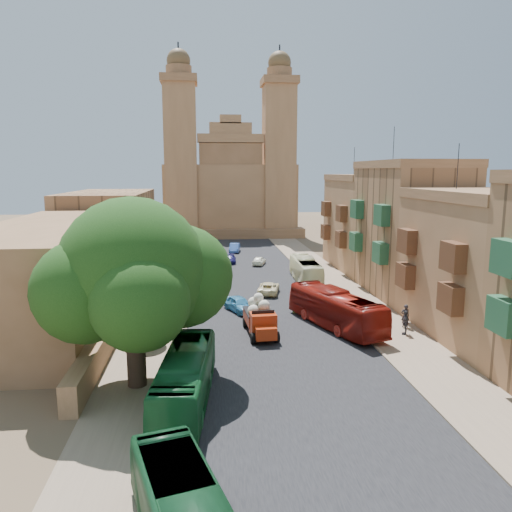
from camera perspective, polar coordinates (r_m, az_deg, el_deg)
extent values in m
plane|color=brown|center=(28.43, 5.75, -16.92)|extent=(260.00, 260.00, 0.00)
cube|color=black|center=(56.57, -0.43, -3.32)|extent=(14.00, 140.00, 0.01)
cube|color=#866E58|center=(58.25, 8.93, -3.06)|extent=(5.00, 140.00, 0.01)
cube|color=#866E58|center=(56.47, -10.08, -3.49)|extent=(5.00, 140.00, 0.01)
cube|color=#866E58|center=(57.65, 6.53, -3.08)|extent=(0.25, 140.00, 0.12)
cube|color=#866E58|center=(56.33, -7.54, -3.40)|extent=(0.25, 140.00, 0.12)
cube|color=#225635|center=(31.90, 26.43, -6.16)|extent=(0.90, 2.20, 2.00)
cube|color=#225635|center=(31.21, 26.89, -0.20)|extent=(0.90, 2.20, 2.00)
cube|color=#8F6440|center=(42.41, 24.35, -1.33)|extent=(8.00, 14.00, 10.50)
cube|color=brown|center=(41.79, 24.89, 6.30)|extent=(8.20, 14.00, 0.80)
cylinder|color=black|center=(43.71, 22.07, 9.49)|extent=(0.06, 0.06, 3.60)
cube|color=#55311C|center=(37.18, 21.31, -4.56)|extent=(0.90, 2.20, 2.00)
cube|color=#55311C|center=(44.10, 16.68, -2.15)|extent=(0.90, 2.20, 2.00)
cube|color=#55311C|center=(36.61, 21.59, -0.09)|extent=(0.90, 2.20, 2.00)
cube|color=#55311C|center=(43.62, 16.86, 1.64)|extent=(0.90, 2.20, 2.00)
cube|color=#996A45|center=(54.61, 17.08, 2.71)|extent=(8.00, 14.00, 13.00)
cube|color=brown|center=(54.26, 17.44, 9.96)|extent=(8.20, 14.00, 0.80)
cylinder|color=black|center=(56.55, 15.46, 12.25)|extent=(0.06, 0.06, 3.60)
cube|color=#225635|center=(49.58, 14.01, 0.36)|extent=(0.90, 2.20, 2.00)
cube|color=#225635|center=(56.92, 11.33, 1.63)|extent=(0.90, 2.20, 2.00)
cube|color=#225635|center=(49.14, 14.18, 4.55)|extent=(0.90, 2.20, 2.00)
cube|color=#225635|center=(56.54, 11.45, 5.28)|extent=(0.90, 2.20, 2.00)
cube|color=#8F6440|center=(67.71, 12.43, 3.53)|extent=(8.00, 14.00, 11.50)
cube|color=brown|center=(67.36, 12.62, 8.74)|extent=(8.20, 14.00, 0.80)
cylinder|color=black|center=(69.73, 11.16, 10.62)|extent=(0.06, 0.06, 3.60)
cube|color=#55311C|center=(62.85, 9.66, 1.90)|extent=(0.90, 2.20, 2.00)
cube|color=#55311C|center=(70.36, 7.94, 2.76)|extent=(0.90, 2.20, 2.00)
cube|color=#55311C|center=(62.50, 9.74, 4.82)|extent=(0.90, 2.20, 2.00)
cube|color=#55311C|center=(70.06, 8.01, 5.37)|extent=(0.90, 2.20, 2.00)
cube|color=#8F6440|center=(46.94, -14.62, -5.23)|extent=(1.00, 40.00, 1.80)
cube|color=brown|center=(45.50, -22.04, -1.83)|extent=(10.00, 28.00, 8.40)
cube|color=#996A45|center=(70.44, -16.34, 2.98)|extent=(10.00, 22.00, 10.00)
cube|color=#8F6440|center=(106.16, -3.13, 6.55)|extent=(26.00, 20.00, 14.00)
cube|color=brown|center=(96.25, -2.78, 2.59)|extent=(28.00, 4.00, 1.80)
cube|color=brown|center=(97.26, -2.88, 8.04)|extent=(12.00, 2.00, 16.00)
cube|color=#8F6440|center=(97.42, -2.93, 13.28)|extent=(12.60, 2.40, 1.60)
cube|color=#8F6440|center=(97.54, -2.94, 14.28)|extent=(8.00, 2.00, 2.40)
cube|color=#8F6440|center=(97.70, -2.95, 15.33)|extent=(4.00, 2.00, 1.60)
cube|color=#8F6440|center=(98.48, -8.57, 10.59)|extent=(6.00, 6.00, 29.00)
cube|color=brown|center=(99.90, -8.80, 19.28)|extent=(6.80, 6.80, 1.40)
cylinder|color=brown|center=(100.19, -8.82, 20.18)|extent=(4.80, 4.80, 1.80)
sphere|color=brown|center=(100.53, -8.85, 21.19)|extent=(4.40, 4.40, 4.40)
cylinder|color=black|center=(101.05, -8.89, 22.52)|extent=(0.28, 0.28, 1.80)
cube|color=#8F6440|center=(99.51, 2.62, 10.67)|extent=(6.00, 6.00, 29.00)
cube|color=brown|center=(100.92, 2.69, 19.28)|extent=(6.80, 6.80, 1.40)
cylinder|color=brown|center=(101.20, 2.70, 20.17)|extent=(4.80, 4.80, 1.80)
sphere|color=brown|center=(101.54, 2.71, 21.17)|extent=(4.40, 4.40, 4.40)
cylinder|color=black|center=(102.05, 2.72, 22.49)|extent=(0.28, 0.28, 1.80)
cylinder|color=#37261B|center=(31.01, -13.55, -10.50)|extent=(1.13, 1.13, 4.30)
sphere|color=#14360E|center=(29.71, -13.91, -1.65)|extent=(8.60, 8.60, 8.60)
sphere|color=#14360E|center=(30.92, -8.53, -2.32)|extent=(6.34, 6.34, 6.34)
sphere|color=#14360E|center=(29.38, -18.94, -3.83)|extent=(5.89, 5.89, 5.89)
sphere|color=#14360E|center=(27.25, -13.17, -5.08)|extent=(5.43, 5.43, 5.43)
sphere|color=#14360E|center=(32.18, -15.58, 0.77)|extent=(4.98, 4.98, 4.98)
cylinder|color=#37261B|center=(38.95, -12.70, -8.01)|extent=(0.44, 0.44, 2.07)
sphere|color=#14360E|center=(38.37, -12.81, -5.03)|extent=(3.02, 3.02, 3.02)
cylinder|color=#37261B|center=(50.48, -11.15, -4.00)|extent=(0.44, 0.44, 1.89)
sphere|color=#14360E|center=(50.07, -11.22, -1.88)|extent=(2.74, 2.74, 2.74)
cylinder|color=#37261B|center=(62.14, -10.19, -1.26)|extent=(0.44, 0.44, 2.21)
sphere|color=#14360E|center=(61.76, -10.25, 0.78)|extent=(3.22, 3.22, 3.22)
cylinder|color=#37261B|center=(73.95, -9.54, 0.40)|extent=(0.44, 0.44, 1.97)
sphere|color=#14360E|center=(73.67, -9.58, 1.92)|extent=(2.86, 2.86, 2.86)
cube|color=#AA2B0D|center=(40.32, 0.27, -7.00)|extent=(2.21, 3.41, 0.82)
cube|color=black|center=(40.19, 0.27, -6.37)|extent=(2.26, 3.46, 0.11)
cube|color=#AA2B0D|center=(38.31, 0.81, -7.76)|extent=(2.02, 1.67, 1.65)
cube|color=#AA2B0D|center=(37.39, 1.11, -8.79)|extent=(1.62, 1.19, 0.92)
cube|color=black|center=(38.12, 0.81, -6.84)|extent=(1.74, 0.20, 0.82)
cylinder|color=black|center=(37.65, -0.36, -9.39)|extent=(0.37, 0.84, 0.82)
cylinder|color=black|center=(37.97, 2.41, -9.24)|extent=(0.37, 0.84, 0.82)
cylinder|color=black|center=(41.44, -1.25, -7.60)|extent=(0.37, 0.84, 0.82)
cylinder|color=black|center=(41.72, 1.26, -7.47)|extent=(0.37, 0.84, 0.82)
sphere|color=beige|center=(39.53, -0.25, -6.30)|extent=(1.01, 1.01, 1.01)
sphere|color=beige|center=(39.95, 0.99, -6.13)|extent=(1.01, 1.01, 1.01)
sphere|color=beige|center=(40.65, 0.14, -5.85)|extent=(1.01, 1.01, 1.01)
sphere|color=beige|center=(40.02, -0.27, -5.35)|extent=(0.92, 0.92, 0.92)
sphere|color=beige|center=(39.28, 0.94, -5.71)|extent=(0.92, 0.92, 0.92)
sphere|color=beige|center=(39.80, 0.29, -4.82)|extent=(0.82, 0.82, 0.82)
cube|color=#495520|center=(47.34, 5.61, -4.85)|extent=(2.97, 4.62, 1.77)
cylinder|color=black|center=(46.11, 4.41, -5.91)|extent=(0.46, 0.76, 0.71)
cylinder|color=black|center=(45.99, 6.49, -5.98)|extent=(0.46, 0.76, 0.71)
cylinder|color=black|center=(48.97, 4.75, -4.98)|extent=(0.46, 0.76, 0.71)
cylinder|color=black|center=(48.85, 6.71, -5.05)|extent=(0.46, 0.76, 0.71)
imported|color=#18632E|center=(28.54, -8.04, -13.64)|extent=(3.49, 10.65, 2.91)
imported|color=maroon|center=(41.61, 9.07, -6.03)|extent=(6.07, 11.27, 3.07)
imported|color=#F4F0C0|center=(58.20, 5.70, -1.61)|extent=(2.57, 10.01, 2.77)
imported|color=#398FC0|center=(45.89, -1.93, -5.51)|extent=(3.11, 4.42, 1.40)
imported|color=silver|center=(58.01, -5.26, -2.43)|extent=(2.28, 3.85, 1.20)
imported|color=#F7E8B8|center=(52.46, 1.45, -3.67)|extent=(2.96, 4.76, 1.23)
imported|color=#13114E|center=(70.00, -2.95, -0.36)|extent=(1.79, 3.86, 1.09)
imported|color=white|center=(68.47, 0.35, -0.54)|extent=(2.43, 3.74, 1.18)
imported|color=#406CCC|center=(79.46, -2.47, 0.95)|extent=(2.06, 4.35, 1.38)
imported|color=#262428|center=(43.05, 16.69, -6.58)|extent=(0.74, 0.52, 1.93)
imported|color=#32343A|center=(41.22, 16.71, -7.30)|extent=(0.89, 1.23, 1.93)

